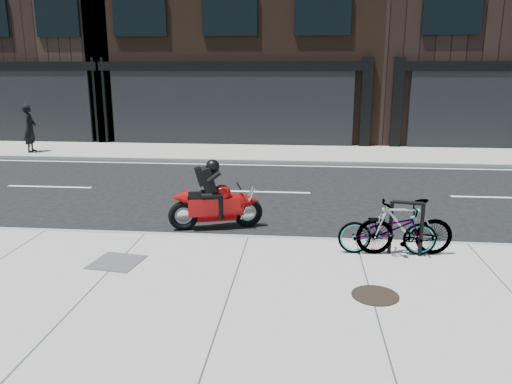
# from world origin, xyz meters

# --- Properties ---
(ground) EXTENTS (120.00, 120.00, 0.00)m
(ground) POSITION_xyz_m (0.00, 0.00, 0.00)
(ground) COLOR black
(ground) RESTS_ON ground
(sidewalk_near) EXTENTS (60.00, 6.00, 0.13)m
(sidewalk_near) POSITION_xyz_m (0.00, -5.00, 0.07)
(sidewalk_near) COLOR gray
(sidewalk_near) RESTS_ON ground
(sidewalk_far) EXTENTS (60.00, 3.50, 0.13)m
(sidewalk_far) POSITION_xyz_m (0.00, 7.75, 0.07)
(sidewalk_far) COLOR gray
(sidewalk_far) RESTS_ON ground
(building_midwest) EXTENTS (10.00, 10.00, 12.00)m
(building_midwest) POSITION_xyz_m (-12.00, 14.50, 6.00)
(building_midwest) COLOR black
(building_midwest) RESTS_ON ground
(bike_rack) EXTENTS (0.56, 0.16, 0.95)m
(bike_rack) POSITION_xyz_m (2.76, -2.60, 0.69)
(bike_rack) COLOR black
(bike_rack) RESTS_ON sidewalk_near
(bicycle_front) EXTENTS (1.67, 0.62, 0.87)m
(bicycle_front) POSITION_xyz_m (2.45, -2.60, 0.56)
(bicycle_front) COLOR gray
(bicycle_front) RESTS_ON sidewalk_near
(bicycle_rear) EXTENTS (1.66, 0.59, 0.98)m
(bicycle_rear) POSITION_xyz_m (2.73, -2.60, 0.62)
(bicycle_rear) COLOR gray
(bicycle_rear) RESTS_ON sidewalk_near
(motorcycle) EXTENTS (1.91, 0.77, 1.45)m
(motorcycle) POSITION_xyz_m (-0.68, -1.10, 0.59)
(motorcycle) COLOR black
(motorcycle) RESTS_ON ground
(pedestrian) EXTENTS (0.55, 0.72, 1.78)m
(pedestrian) POSITION_xyz_m (-9.15, 6.78, 1.02)
(pedestrian) COLOR black
(pedestrian) RESTS_ON sidewalk_far
(manhole_cover) EXTENTS (0.81, 0.81, 0.02)m
(manhole_cover) POSITION_xyz_m (2.05, -4.27, 0.14)
(manhole_cover) COLOR black
(manhole_cover) RESTS_ON sidewalk_near
(utility_grate) EXTENTS (0.85, 0.85, 0.02)m
(utility_grate) POSITION_xyz_m (-2.01, -3.44, 0.14)
(utility_grate) COLOR #555558
(utility_grate) RESTS_ON sidewalk_near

